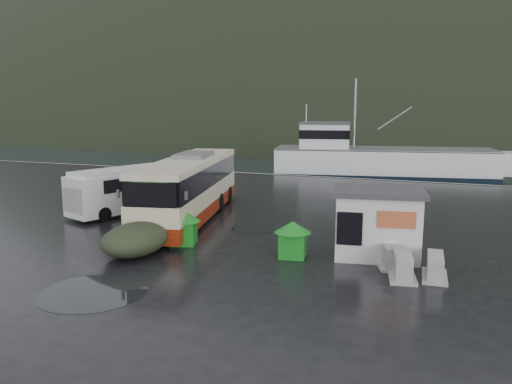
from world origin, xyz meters
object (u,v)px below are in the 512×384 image
(jersey_barrier_b, at_px, (434,278))
(fishing_trawler, at_px, (382,167))
(coach_bus, at_px, (190,218))
(waste_bin_right, at_px, (292,257))
(jersey_barrier_a, at_px, (402,277))
(jersey_barrier_c, at_px, (388,265))
(waste_bin_left, at_px, (184,244))
(white_van, at_px, (124,213))
(dome_tent, at_px, (136,255))
(ticket_kiosk, at_px, (376,256))

(jersey_barrier_b, height_order, fishing_trawler, fishing_trawler)
(coach_bus, distance_m, waste_bin_right, 8.13)
(jersey_barrier_a, xyz_separation_m, jersey_barrier_c, (-0.54, 1.13, 0.00))
(waste_bin_left, distance_m, fishing_trawler, 29.50)
(white_van, bearing_deg, jersey_barrier_a, 0.91)
(coach_bus, height_order, jersey_barrier_c, coach_bus)
(dome_tent, bearing_deg, waste_bin_left, 62.14)
(jersey_barrier_a, relative_size, jersey_barrier_c, 1.02)
(waste_bin_left, xyz_separation_m, jersey_barrier_c, (8.27, 0.01, 0.00))
(waste_bin_left, height_order, fishing_trawler, fishing_trawler)
(waste_bin_right, bearing_deg, white_van, 157.79)
(waste_bin_left, xyz_separation_m, fishing_trawler, (5.08, 29.06, 0.00))
(waste_bin_right, xyz_separation_m, jersey_barrier_a, (4.08, -0.95, 0.00))
(ticket_kiosk, bearing_deg, waste_bin_right, -166.76)
(ticket_kiosk, height_order, jersey_barrier_a, ticket_kiosk)
(jersey_barrier_b, bearing_deg, dome_tent, -173.94)
(waste_bin_right, bearing_deg, jersey_barrier_a, -13.14)
(ticket_kiosk, distance_m, jersey_barrier_a, 2.38)
(waste_bin_left, xyz_separation_m, jersey_barrier_a, (8.81, -1.12, 0.00))
(jersey_barrier_b, bearing_deg, fishing_trawler, 99.07)
(dome_tent, xyz_separation_m, fishing_trawler, (6.12, 31.02, 0.00))
(coach_bus, distance_m, jersey_barrier_c, 11.16)
(ticket_kiosk, bearing_deg, jersey_barrier_b, -48.41)
(waste_bin_right, relative_size, ticket_kiosk, 0.42)
(dome_tent, bearing_deg, jersey_barrier_a, 4.89)
(jersey_barrier_b, distance_m, jersey_barrier_c, 1.77)
(waste_bin_left, xyz_separation_m, jersey_barrier_b, (9.85, -0.81, 0.00))
(coach_bus, distance_m, waste_bin_left, 4.84)
(jersey_barrier_a, bearing_deg, jersey_barrier_b, 16.78)
(ticket_kiosk, xyz_separation_m, fishing_trawler, (-2.64, 28.06, 0.00))
(coach_bus, xyz_separation_m, jersey_barrier_a, (10.79, -5.53, 0.00))
(white_van, bearing_deg, fishing_trawler, 87.07)
(coach_bus, relative_size, waste_bin_left, 8.20)
(coach_bus, height_order, waste_bin_right, coach_bus)
(jersey_barrier_a, distance_m, fishing_trawler, 30.41)
(jersey_barrier_b, bearing_deg, waste_bin_left, 175.33)
(waste_bin_right, xyz_separation_m, jersey_barrier_c, (3.54, 0.18, 0.00))
(waste_bin_left, relative_size, fishing_trawler, 0.06)
(white_van, height_order, ticket_kiosk, ticket_kiosk)
(jersey_barrier_c, xyz_separation_m, fishing_trawler, (-3.19, 29.05, 0.00))
(dome_tent, distance_m, jersey_barrier_b, 10.95)
(white_van, bearing_deg, ticket_kiosk, 7.63)
(jersey_barrier_a, height_order, jersey_barrier_c, jersey_barrier_a)
(waste_bin_right, distance_m, jersey_barrier_c, 3.55)
(waste_bin_left, height_order, ticket_kiosk, ticket_kiosk)
(white_van, distance_m, ticket_kiosk, 13.90)
(coach_bus, bearing_deg, fishing_trawler, 62.55)
(jersey_barrier_a, bearing_deg, jersey_barrier_c, 115.39)
(waste_bin_right, relative_size, jersey_barrier_a, 0.81)
(white_van, bearing_deg, waste_bin_left, -14.77)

